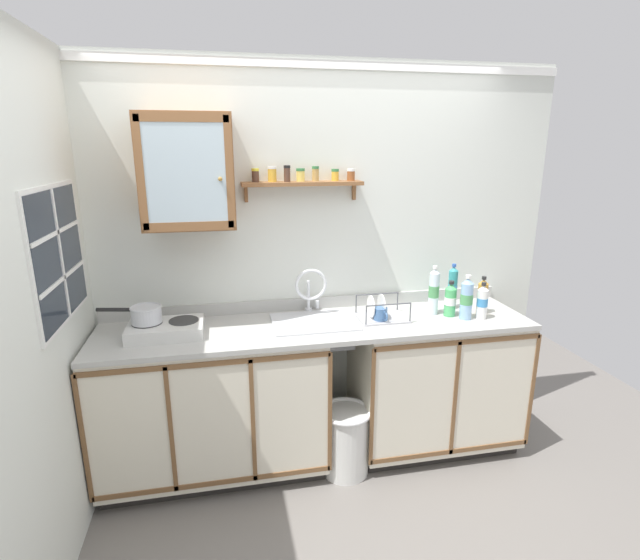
% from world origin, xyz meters
% --- Properties ---
extents(floor, '(5.72, 5.72, 0.00)m').
position_xyz_m(floor, '(0.00, 0.00, 0.00)').
color(floor, slate).
rests_on(floor, ground).
extents(back_wall, '(3.32, 0.07, 2.53)m').
position_xyz_m(back_wall, '(0.00, 0.74, 1.28)').
color(back_wall, silver).
rests_on(back_wall, ground).
extents(side_wall_left, '(0.05, 3.51, 2.53)m').
position_xyz_m(side_wall_left, '(-1.38, -0.24, 1.27)').
color(side_wall_left, silver).
rests_on(side_wall_left, ground).
extents(lower_cabinet_run, '(1.37, 0.60, 0.92)m').
position_xyz_m(lower_cabinet_run, '(-0.66, 0.42, 0.47)').
color(lower_cabinet_run, black).
rests_on(lower_cabinet_run, ground).
extents(lower_cabinet_run_right, '(1.09, 0.60, 0.92)m').
position_xyz_m(lower_cabinet_run_right, '(0.80, 0.42, 0.47)').
color(lower_cabinet_run_right, black).
rests_on(lower_cabinet_run_right, ground).
extents(countertop, '(2.68, 0.62, 0.03)m').
position_xyz_m(countertop, '(0.00, 0.42, 0.94)').
color(countertop, '#B2B2AD').
rests_on(countertop, lower_cabinet_run).
extents(backsplash, '(2.68, 0.02, 0.08)m').
position_xyz_m(backsplash, '(0.00, 0.70, 0.99)').
color(backsplash, '#B2B2AD').
rests_on(backsplash, countertop).
extents(sink, '(0.52, 0.43, 0.45)m').
position_xyz_m(sink, '(-0.02, 0.46, 0.94)').
color(sink, silver).
rests_on(sink, countertop).
extents(hot_plate_stove, '(0.43, 0.28, 0.08)m').
position_xyz_m(hot_plate_stove, '(-0.90, 0.41, 0.99)').
color(hot_plate_stove, silver).
rests_on(hot_plate_stove, countertop).
extents(saucepan, '(0.37, 0.18, 0.10)m').
position_xyz_m(saucepan, '(-1.01, 0.43, 1.08)').
color(saucepan, silver).
rests_on(saucepan, hot_plate_stove).
extents(bottle_juice_amber_0, '(0.07, 0.07, 0.25)m').
position_xyz_m(bottle_juice_amber_0, '(1.09, 0.40, 1.07)').
color(bottle_juice_amber_0, gold).
rests_on(bottle_juice_amber_0, countertop).
extents(bottle_soda_green_1, '(0.08, 0.08, 0.23)m').
position_xyz_m(bottle_soda_green_1, '(0.86, 0.39, 1.06)').
color(bottle_soda_green_1, '#4CB266').
rests_on(bottle_soda_green_1, countertop).
extents(bottle_opaque_white_2, '(0.07, 0.07, 0.24)m').
position_xyz_m(bottle_opaque_white_2, '(1.04, 0.30, 1.06)').
color(bottle_opaque_white_2, white).
rests_on(bottle_opaque_white_2, countertop).
extents(bottle_water_clear_3, '(0.07, 0.07, 0.32)m').
position_xyz_m(bottle_water_clear_3, '(0.77, 0.44, 1.11)').
color(bottle_water_clear_3, silver).
rests_on(bottle_water_clear_3, countertop).
extents(bottle_water_blue_4, '(0.08, 0.08, 0.29)m').
position_xyz_m(bottle_water_blue_4, '(0.93, 0.31, 1.09)').
color(bottle_water_blue_4, '#8CB7E0').
rests_on(bottle_water_blue_4, countertop).
extents(bottle_detergent_teal_5, '(0.06, 0.06, 0.31)m').
position_xyz_m(bottle_detergent_teal_5, '(0.94, 0.53, 1.09)').
color(bottle_detergent_teal_5, teal).
rests_on(bottle_detergent_teal_5, countertop).
extents(dish_rack, '(0.31, 0.24, 0.16)m').
position_xyz_m(dish_rack, '(0.41, 0.42, 0.98)').
color(dish_rack, '#B2B2B7').
rests_on(dish_rack, countertop).
extents(mug, '(0.09, 0.12, 0.09)m').
position_xyz_m(mug, '(0.39, 0.37, 1.00)').
color(mug, '#3F6699').
rests_on(mug, countertop).
extents(wall_cabinet, '(0.51, 0.34, 0.64)m').
position_xyz_m(wall_cabinet, '(-0.73, 0.55, 1.87)').
color(wall_cabinet, brown).
extents(spice_shelf, '(0.75, 0.14, 0.22)m').
position_xyz_m(spice_shelf, '(-0.05, 0.64, 1.81)').
color(spice_shelf, brown).
extents(window, '(0.03, 0.75, 0.68)m').
position_xyz_m(window, '(-1.35, 0.20, 1.50)').
color(window, '#262D38').
extents(trash_bin, '(0.32, 0.32, 0.45)m').
position_xyz_m(trash_bin, '(0.14, 0.23, 0.23)').
color(trash_bin, silver).
rests_on(trash_bin, ground).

